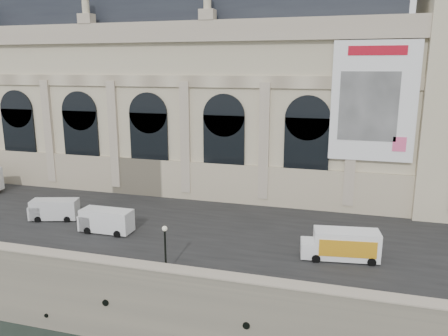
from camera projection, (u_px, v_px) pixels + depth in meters
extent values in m
cube|color=gray|center=(210.00, 193.00, 69.72)|extent=(160.00, 70.00, 6.00)
cube|color=#2D2D2D|center=(154.00, 218.00, 49.36)|extent=(160.00, 24.00, 0.06)
cube|color=gray|center=(86.00, 264.00, 36.68)|extent=(160.00, 1.20, 1.10)
cube|color=#BDAF98|center=(86.00, 257.00, 36.55)|extent=(160.00, 1.40, 0.12)
cube|color=beige|center=(163.00, 106.00, 64.40)|extent=(68.00, 18.00, 22.00)
cube|color=#BDAF98|center=(137.00, 177.00, 57.75)|extent=(68.60, 0.40, 5.00)
cube|color=#BDAF98|center=(130.00, 33.00, 53.47)|extent=(69.00, 0.80, 2.40)
cube|color=#BDAF98|center=(132.00, 81.00, 54.92)|extent=(68.00, 0.30, 1.40)
cube|color=#22272E|center=(160.00, 6.00, 61.23)|extent=(64.00, 15.00, 6.00)
cube|color=black|center=(20.00, 141.00, 61.61)|extent=(5.20, 0.25, 9.00)
cylinder|color=black|center=(16.00, 109.00, 60.60)|extent=(5.20, 0.25, 5.20)
cube|color=#BDAF98|center=(49.00, 132.00, 59.88)|extent=(1.20, 0.50, 14.00)
cube|color=black|center=(82.00, 144.00, 58.95)|extent=(5.20, 0.25, 9.00)
cylinder|color=black|center=(79.00, 111.00, 57.93)|extent=(5.20, 0.25, 5.20)
cube|color=#BDAF98|center=(114.00, 135.00, 57.21)|extent=(1.20, 0.50, 14.00)
cube|color=black|center=(149.00, 148.00, 56.28)|extent=(5.20, 0.25, 9.00)
cylinder|color=black|center=(148.00, 113.00, 55.27)|extent=(5.20, 0.25, 5.20)
cube|color=#BDAF98|center=(185.00, 138.00, 54.55)|extent=(1.20, 0.50, 14.00)
cube|color=black|center=(224.00, 152.00, 53.62)|extent=(5.20, 0.25, 9.00)
cylinder|color=black|center=(224.00, 115.00, 52.60)|extent=(5.20, 0.25, 5.20)
cube|color=#BDAF98|center=(264.00, 142.00, 51.88)|extent=(1.20, 0.50, 14.00)
cube|color=black|center=(306.00, 156.00, 50.95)|extent=(5.20, 0.25, 9.00)
cylinder|color=black|center=(308.00, 118.00, 49.93)|extent=(5.20, 0.25, 5.20)
cube|color=#BDAF98|center=(351.00, 146.00, 49.21)|extent=(1.20, 0.50, 14.00)
cube|color=white|center=(373.00, 102.00, 47.36)|extent=(9.00, 0.35, 13.00)
cube|color=#AC0B1C|center=(378.00, 50.00, 45.95)|extent=(6.00, 0.06, 1.00)
cube|color=gray|center=(368.00, 107.00, 47.42)|extent=(6.20, 0.06, 7.50)
cube|color=#ED5387|center=(399.00, 144.00, 47.39)|extent=(1.40, 0.06, 1.60)
cube|color=silver|center=(55.00, 209.00, 48.64)|extent=(5.35, 3.29, 2.13)
cube|color=silver|center=(37.00, 212.00, 48.69)|extent=(1.90, 2.26, 1.48)
cube|color=black|center=(32.00, 207.00, 48.57)|extent=(0.53, 1.62, 0.74)
cylinder|color=black|center=(38.00, 220.00, 47.88)|extent=(0.74, 0.42, 0.70)
cylinder|color=black|center=(45.00, 214.00, 49.78)|extent=(0.74, 0.42, 0.70)
cylinder|color=black|center=(67.00, 220.00, 47.91)|extent=(0.74, 0.42, 0.70)
cylinder|color=black|center=(73.00, 214.00, 49.81)|extent=(0.74, 0.42, 0.70)
cube|color=white|center=(107.00, 220.00, 44.86)|extent=(5.30, 2.06, 2.26)
cube|color=white|center=(89.00, 221.00, 45.50)|extent=(1.48, 2.06, 1.57)
cube|color=black|center=(84.00, 216.00, 45.52)|extent=(0.06, 1.76, 0.78)
cylinder|color=black|center=(87.00, 231.00, 44.56)|extent=(0.75, 0.25, 0.75)
cylinder|color=black|center=(98.00, 224.00, 46.49)|extent=(0.75, 0.25, 0.75)
cylinder|color=black|center=(117.00, 234.00, 43.66)|extent=(0.75, 0.25, 0.75)
cylinder|color=black|center=(127.00, 227.00, 45.59)|extent=(0.75, 0.25, 0.75)
cube|color=white|center=(346.00, 244.00, 38.48)|extent=(5.87, 2.90, 2.53)
cube|color=orange|center=(348.00, 249.00, 37.41)|extent=(4.84, 0.72, 1.50)
cube|color=#AC0B1C|center=(348.00, 249.00, 37.41)|extent=(2.79, 0.42, 0.56)
cube|color=white|center=(309.00, 248.00, 39.04)|extent=(1.77, 2.25, 1.41)
cylinder|color=black|center=(316.00, 259.00, 38.04)|extent=(0.78, 0.36, 0.75)
cylinder|color=black|center=(315.00, 249.00, 40.12)|extent=(0.78, 0.36, 0.75)
cylinder|color=black|center=(372.00, 262.00, 37.40)|extent=(0.78, 0.36, 0.75)
cylinder|color=black|center=(367.00, 252.00, 39.48)|extent=(0.78, 0.36, 0.75)
cylinder|color=black|center=(166.00, 272.00, 35.96)|extent=(0.43, 0.43, 0.39)
cylinder|color=black|center=(165.00, 252.00, 35.56)|extent=(0.16, 0.16, 3.92)
sphere|color=beige|center=(165.00, 229.00, 35.10)|extent=(0.43, 0.43, 0.43)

